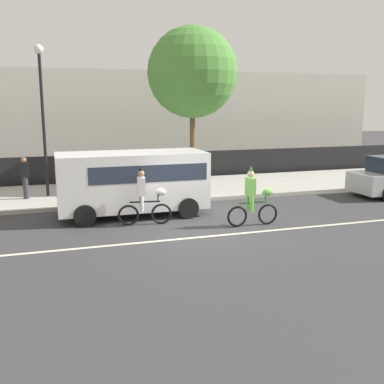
{
  "coord_description": "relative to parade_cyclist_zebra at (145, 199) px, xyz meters",
  "views": [
    {
      "loc": [
        -4.32,
        -12.35,
        3.83
      ],
      "look_at": [
        -0.03,
        1.2,
        1.0
      ],
      "focal_mm": 42.0,
      "sensor_mm": 36.0,
      "label": 1
    }
  ],
  "objects": [
    {
      "name": "ground_plane",
      "position": [
        1.55,
        -1.33,
        -0.84
      ],
      "size": [
        80.0,
        80.0,
        0.0
      ],
      "primitive_type": "plane",
      "color": "#38383A"
    },
    {
      "name": "road_centre_line",
      "position": [
        1.55,
        -1.83,
        -0.84
      ],
      "size": [
        36.0,
        0.14,
        0.01
      ],
      "primitive_type": "cube",
      "color": "beige",
      "rests_on": "ground"
    },
    {
      "name": "sidewalk_curb",
      "position": [
        1.55,
        5.17,
        -0.77
      ],
      "size": [
        60.0,
        5.0,
        0.15
      ],
      "primitive_type": "cube",
      "color": "#ADAAA3",
      "rests_on": "ground"
    },
    {
      "name": "fence_line",
      "position": [
        1.55,
        8.07,
        -0.14
      ],
      "size": [
        40.0,
        0.08,
        1.4
      ],
      "primitive_type": "cube",
      "color": "black",
      "rests_on": "ground"
    },
    {
      "name": "building_backdrop",
      "position": [
        3.99,
        16.67,
        2.01
      ],
      "size": [
        28.0,
        8.0,
        5.71
      ],
      "primitive_type": "cube",
      "color": "beige",
      "rests_on": "ground"
    },
    {
      "name": "parade_cyclist_zebra",
      "position": [
        0.0,
        0.0,
        0.0
      ],
      "size": [
        1.71,
        0.51,
        1.92
      ],
      "color": "black",
      "rests_on": "ground"
    },
    {
      "name": "parade_cyclist_lime",
      "position": [
        3.23,
        -1.13,
        0.0
      ],
      "size": [
        1.72,
        0.5,
        1.92
      ],
      "color": "black",
      "rests_on": "ground"
    },
    {
      "name": "parked_van_white",
      "position": [
        -0.09,
        1.37,
        0.44
      ],
      "size": [
        5.0,
        2.22,
        2.18
      ],
      "color": "white",
      "rests_on": "ground"
    },
    {
      "name": "street_lamp_post",
      "position": [
        -2.97,
        4.99,
        3.15
      ],
      "size": [
        0.36,
        0.36,
        5.86
      ],
      "color": "black",
      "rests_on": "sidewalk_curb"
    },
    {
      "name": "street_tree_near_lamp",
      "position": [
        3.36,
        5.65,
        4.29
      ],
      "size": [
        3.96,
        3.96,
        6.97
      ],
      "color": "brown",
      "rests_on": "sidewalk_curb"
    },
    {
      "name": "pedestrian_onlooker",
      "position": [
        -3.77,
        4.63,
        0.17
      ],
      "size": [
        0.32,
        0.2,
        1.62
      ],
      "color": "#33333D",
      "rests_on": "sidewalk_curb"
    }
  ]
}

